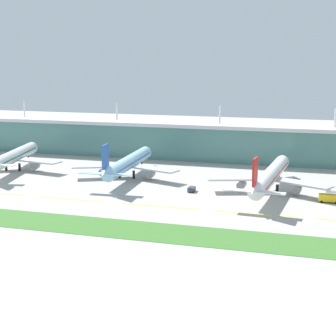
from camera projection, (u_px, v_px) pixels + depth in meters
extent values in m
plane|color=#A8A59E|center=(169.00, 205.00, 191.82)|extent=(600.00, 600.00, 0.00)
cube|color=slate|center=(221.00, 142.00, 280.66)|extent=(280.00, 28.00, 17.21)
cube|color=silver|center=(222.00, 124.00, 278.77)|extent=(288.00, 34.00, 1.80)
cylinder|color=silver|center=(24.00, 109.00, 303.60)|extent=(0.90, 0.90, 9.00)
cylinder|color=silver|center=(117.00, 112.00, 288.02)|extent=(0.90, 0.90, 9.00)
cylinder|color=silver|center=(220.00, 115.00, 272.44)|extent=(0.90, 0.90, 9.00)
cylinder|color=silver|center=(335.00, 118.00, 256.86)|extent=(0.90, 0.90, 9.00)
cylinder|color=silver|center=(15.00, 156.00, 252.28)|extent=(15.44, 49.22, 5.80)
cone|color=silver|center=(33.00, 147.00, 278.17)|extent=(6.20, 5.02, 5.51)
cube|color=silver|center=(4.00, 165.00, 225.22)|extent=(10.44, 5.12, 0.36)
cube|color=#B7BABF|center=(37.00, 161.00, 247.18)|extent=(24.84, 11.07, 0.70)
cylinder|color=gray|center=(35.00, 166.00, 249.25)|extent=(4.03, 5.05, 3.20)
cylinder|color=black|center=(28.00, 159.00, 271.16)|extent=(0.70, 0.70, 3.60)
cylinder|color=black|center=(6.00, 167.00, 250.55)|extent=(1.10, 1.10, 3.60)
cylinder|color=black|center=(20.00, 167.00, 250.00)|extent=(1.10, 1.10, 3.60)
cube|color=#146B38|center=(15.00, 155.00, 252.20)|extent=(14.50, 44.42, 0.60)
cylinder|color=#9ED1EA|center=(129.00, 162.00, 236.37)|extent=(8.49, 54.37, 5.80)
cone|color=#9ED1EA|center=(147.00, 152.00, 264.07)|extent=(5.70, 4.27, 5.51)
cone|color=#9ED1EA|center=(105.00, 174.00, 207.49)|extent=(5.25, 6.87, 5.72)
cube|color=#2D5BB7|center=(105.00, 157.00, 207.16)|extent=(1.02, 6.43, 9.50)
cube|color=#9ED1EA|center=(92.00, 173.00, 209.28)|extent=(10.15, 3.69, 0.36)
cube|color=#9ED1EA|center=(119.00, 175.00, 206.73)|extent=(10.15, 3.69, 0.36)
cube|color=#B7BABF|center=(99.00, 166.00, 235.19)|extent=(24.64, 16.26, 0.70)
cylinder|color=gray|center=(103.00, 172.00, 236.84)|extent=(3.42, 4.65, 3.20)
cube|color=#B7BABF|center=(152.00, 169.00, 229.65)|extent=(24.90, 14.29, 0.70)
cylinder|color=gray|center=(151.00, 174.00, 231.85)|extent=(3.42, 4.65, 3.20)
cylinder|color=black|center=(142.00, 164.00, 256.65)|extent=(0.70, 0.70, 3.60)
cylinder|color=black|center=(120.00, 174.00, 235.19)|extent=(1.10, 1.10, 3.60)
cylinder|color=black|center=(134.00, 175.00, 233.71)|extent=(1.10, 1.10, 3.60)
cube|color=#2D5BB7|center=(129.00, 162.00, 236.30)|extent=(8.26, 48.96, 0.60)
cylinder|color=white|center=(271.00, 175.00, 210.49)|extent=(9.81, 60.26, 5.80)
cone|color=white|center=(283.00, 161.00, 239.90)|extent=(5.77, 4.36, 5.51)
cone|color=white|center=(254.00, 191.00, 179.92)|extent=(5.36, 6.94, 5.72)
cube|color=red|center=(255.00, 172.00, 179.56)|extent=(1.13, 6.43, 9.50)
cube|color=white|center=(238.00, 190.00, 182.30)|extent=(10.19, 3.86, 0.36)
cube|color=white|center=(271.00, 193.00, 178.55)|extent=(10.19, 3.86, 0.36)
cube|color=#B7BABF|center=(238.00, 178.00, 210.77)|extent=(24.92, 13.94, 0.70)
cylinder|color=gray|center=(242.00, 185.00, 212.24)|extent=(3.49, 4.70, 3.20)
cube|color=#B7BABF|center=(300.00, 183.00, 202.59)|extent=(24.56, 16.58, 0.70)
cylinder|color=gray|center=(297.00, 189.00, 204.88)|extent=(3.49, 4.70, 3.20)
cylinder|color=black|center=(279.00, 175.00, 232.10)|extent=(0.70, 0.70, 3.60)
cylinder|color=black|center=(261.00, 188.00, 209.75)|extent=(1.10, 1.10, 3.60)
cylinder|color=black|center=(277.00, 189.00, 207.57)|extent=(1.10, 1.10, 3.60)
cube|color=red|center=(271.00, 174.00, 210.41)|extent=(9.45, 54.27, 0.60)
cube|color=yellow|center=(71.00, 199.00, 199.38)|extent=(28.00, 0.70, 0.04)
cube|color=yellow|center=(159.00, 206.00, 189.92)|extent=(28.00, 0.70, 0.04)
cube|color=yellow|center=(256.00, 214.00, 180.46)|extent=(28.00, 0.70, 0.04)
cube|color=#3D702D|center=(141.00, 231.00, 163.06)|extent=(300.00, 18.00, 0.10)
cube|color=#333842|center=(192.00, 189.00, 210.97)|extent=(2.48, 4.44, 1.40)
cylinder|color=black|center=(190.00, 189.00, 212.85)|extent=(0.37, 0.91, 0.90)
cylinder|color=black|center=(195.00, 190.00, 212.28)|extent=(0.37, 0.91, 0.90)
cylinder|color=black|center=(188.00, 191.00, 209.94)|extent=(0.37, 0.91, 0.90)
cylinder|color=black|center=(193.00, 192.00, 209.37)|extent=(0.37, 0.91, 0.90)
cube|color=gold|center=(329.00, 198.00, 194.76)|extent=(7.20, 2.60, 2.60)
cylinder|color=silver|center=(332.00, 192.00, 194.10)|extent=(4.00, 2.00, 2.00)
cylinder|color=black|center=(322.00, 202.00, 194.62)|extent=(0.90, 0.35, 0.90)
cylinder|color=black|center=(322.00, 200.00, 196.82)|extent=(0.90, 0.35, 0.90)
cylinder|color=black|center=(336.00, 203.00, 193.22)|extent=(0.90, 0.35, 0.90)
cylinder|color=black|center=(336.00, 201.00, 195.42)|extent=(0.90, 0.35, 0.90)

